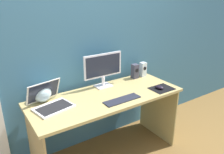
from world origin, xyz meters
The scene contains 10 objects.
wall_back centered at (0.00, 0.39, 1.25)m, with size 6.00×0.04×2.50m, color #396782.
desk centered at (0.00, 0.00, 0.60)m, with size 1.58×0.64×0.75m.
monitor centered at (0.10, 0.22, 0.97)m, with size 0.46×0.14×0.38m.
speaker_right centered at (0.68, 0.23, 0.84)m, with size 0.07×0.07×0.18m.
speaker_near_monitor centered at (0.55, 0.23, 0.84)m, with size 0.07×0.08×0.18m.
laptop centered at (-0.56, 0.08, 0.80)m, with size 0.39×0.38×0.22m.
fishbowl centered at (-0.59, 0.24, 0.84)m, with size 0.18×0.18×0.18m, color silver.
keyboard_external centered at (0.07, -0.18, 0.76)m, with size 0.39×0.12×0.01m, color #212430.
mousepad centered at (0.59, -0.19, 0.75)m, with size 0.25×0.20×0.00m, color black.
mouse centered at (0.56, -0.18, 0.77)m, with size 0.06×0.10×0.04m, color black.
Camera 1 is at (-1.10, -1.76, 1.74)m, focal length 35.93 mm.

